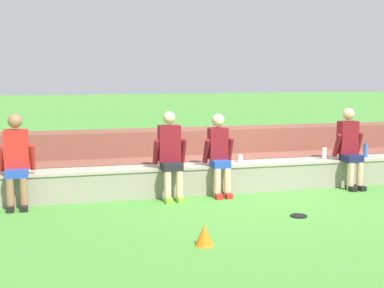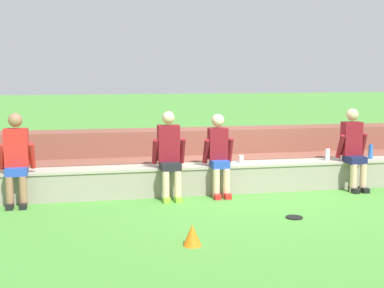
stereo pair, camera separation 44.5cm
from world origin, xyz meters
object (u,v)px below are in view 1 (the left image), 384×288
at_px(frisbee, 299,216).
at_px(sports_cone, 204,235).
at_px(person_center, 219,153).
at_px(person_right_of_center, 350,146).
at_px(plastic_cup_right_end, 240,158).
at_px(person_far_left, 16,159).
at_px(person_left_of_center, 170,153).
at_px(water_bottle_near_left, 365,150).
at_px(water_bottle_mid_right, 324,153).

distance_m(frisbee, sports_cone, 1.82).
distance_m(person_center, frisbee, 1.79).
height_order(person_center, frisbee, person_center).
bearing_deg(person_right_of_center, plastic_cup_right_end, 170.84).
height_order(person_far_left, frisbee, person_far_left).
height_order(person_center, person_right_of_center, person_right_of_center).
distance_m(person_far_left, person_right_of_center, 5.45).
distance_m(person_far_left, plastic_cup_right_end, 3.58).
height_order(person_far_left, person_left_of_center, person_far_left).
bearing_deg(sports_cone, person_center, 68.70).
bearing_deg(frisbee, person_right_of_center, 41.90).
bearing_deg(person_far_left, water_bottle_near_left, 2.31).
distance_m(water_bottle_near_left, water_bottle_mid_right, 0.83).
bearing_deg(frisbee, plastic_cup_right_end, 97.18).
xyz_separation_m(person_left_of_center, sports_cone, (-0.11, -2.35, -0.59)).
relative_size(person_left_of_center, water_bottle_mid_right, 5.88).
xyz_separation_m(person_right_of_center, water_bottle_mid_right, (-0.36, 0.22, -0.13)).
relative_size(person_far_left, sports_cone, 5.54).
bearing_deg(person_center, sports_cone, -111.30).
bearing_deg(person_center, person_left_of_center, -179.21).
height_order(person_far_left, plastic_cup_right_end, person_far_left).
xyz_separation_m(person_right_of_center, plastic_cup_right_end, (-1.88, 0.30, -0.18)).
height_order(person_center, water_bottle_mid_right, person_center).
relative_size(person_left_of_center, sports_cone, 5.50).
relative_size(water_bottle_near_left, plastic_cup_right_end, 2.04).
xyz_separation_m(person_far_left, water_bottle_mid_right, (5.09, 0.21, -0.15)).
distance_m(plastic_cup_right_end, sports_cone, 3.01).
xyz_separation_m(person_left_of_center, person_right_of_center, (3.15, -0.01, 0.00)).
relative_size(person_right_of_center, sports_cone, 5.51).
relative_size(person_left_of_center, plastic_cup_right_end, 11.01).
bearing_deg(person_center, water_bottle_near_left, 4.47).
height_order(person_far_left, person_right_of_center, person_far_left).
bearing_deg(person_far_left, water_bottle_mid_right, 2.42).
relative_size(person_center, water_bottle_near_left, 5.18).
height_order(water_bottle_mid_right, sports_cone, water_bottle_mid_right).
distance_m(person_left_of_center, person_right_of_center, 3.15).
height_order(person_far_left, person_center, person_far_left).
bearing_deg(plastic_cup_right_end, water_bottle_mid_right, -3.33).
xyz_separation_m(person_left_of_center, person_center, (0.81, 0.01, -0.02)).
relative_size(person_far_left, water_bottle_near_left, 5.43).
bearing_deg(water_bottle_near_left, person_center, -175.53).
height_order(person_left_of_center, sports_cone, person_left_of_center).
xyz_separation_m(water_bottle_mid_right, plastic_cup_right_end, (-1.52, 0.09, -0.05)).
height_order(person_center, sports_cone, person_center).
bearing_deg(person_left_of_center, water_bottle_mid_right, 4.24).
bearing_deg(sports_cone, person_left_of_center, 87.24).
bearing_deg(person_center, frisbee, -65.60).
bearing_deg(water_bottle_mid_right, sports_cone, -138.64).
relative_size(person_center, sports_cone, 5.28).
bearing_deg(water_bottle_mid_right, water_bottle_near_left, 1.67).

